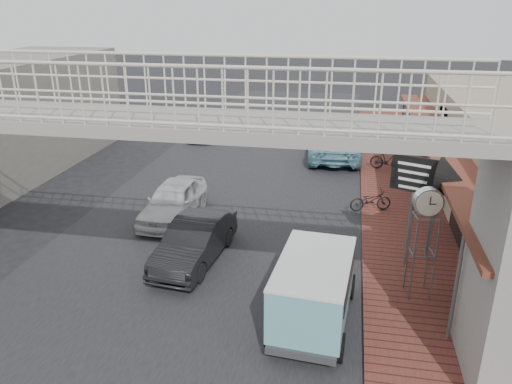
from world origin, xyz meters
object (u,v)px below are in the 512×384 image
at_px(white_hatchback, 174,201).
at_px(arrow_sign, 447,182).
at_px(motorcycle_near, 370,200).
at_px(street_clock, 427,207).
at_px(angkot_far, 208,127).
at_px(angkot_van, 315,282).
at_px(motorcycle_far, 387,160).
at_px(dark_sedan, 195,241).
at_px(angkot_curb, 334,143).

xyz_separation_m(white_hatchback, arrow_sign, (8.68, -2.47, 2.18)).
distance_m(motorcycle_near, street_clock, 6.01).
bearing_deg(motorcycle_near, angkot_far, 24.35).
xyz_separation_m(angkot_far, angkot_van, (7.46, -16.81, 0.56)).
height_order(motorcycle_near, motorcycle_far, motorcycle_far).
distance_m(dark_sedan, angkot_far, 14.82).
bearing_deg(arrow_sign, white_hatchback, -174.37).
bearing_deg(angkot_far, motorcycle_far, -23.11).
height_order(white_hatchback, angkot_far, white_hatchback).
bearing_deg(arrow_sign, motorcycle_near, 133.35).
height_order(angkot_van, street_clock, street_clock).
xyz_separation_m(motorcycle_near, arrow_sign, (1.71, -4.27, 2.36)).
distance_m(motorcycle_far, arrow_sign, 9.57).
height_order(angkot_curb, street_clock, street_clock).
xyz_separation_m(white_hatchback, dark_sedan, (1.70, -2.92, -0.03)).
relative_size(white_hatchback, angkot_far, 0.99).
relative_size(angkot_far, angkot_van, 1.06).
relative_size(white_hatchback, angkot_curb, 0.74).
xyz_separation_m(angkot_far, motorcycle_near, (8.96, -9.63, -0.08)).
height_order(white_hatchback, motorcycle_near, white_hatchback).
bearing_deg(street_clock, angkot_curb, 93.50).
bearing_deg(angkot_far, arrow_sign, -50.29).
bearing_deg(street_clock, dark_sedan, 163.85).
bearing_deg(street_clock, motorcycle_near, 92.26).
relative_size(dark_sedan, angkot_curb, 0.73).
relative_size(white_hatchback, dark_sedan, 1.01).
distance_m(white_hatchback, dark_sedan, 3.38).
xyz_separation_m(angkot_van, motorcycle_far, (2.37, 12.17, -0.57)).
xyz_separation_m(angkot_van, motorcycle_near, (1.51, 7.18, -0.64)).
bearing_deg(motorcycle_far, angkot_curb, 72.14).
distance_m(angkot_van, motorcycle_near, 7.37).
distance_m(white_hatchback, motorcycle_near, 7.20).
relative_size(angkot_van, motorcycle_far, 2.39).
relative_size(angkot_curb, motorcycle_near, 3.49).
distance_m(angkot_curb, angkot_far, 7.82).
xyz_separation_m(white_hatchback, street_clock, (8.05, -3.73, 1.91)).
bearing_deg(white_hatchback, angkot_far, 100.89).
relative_size(white_hatchback, street_clock, 1.33).
distance_m(angkot_far, arrow_sign, 17.67).
xyz_separation_m(motorcycle_far, street_clock, (0.22, -10.52, 2.01)).
relative_size(angkot_curb, street_clock, 1.80).
height_order(street_clock, arrow_sign, arrow_sign).
bearing_deg(arrow_sign, angkot_curb, 128.19).
relative_size(dark_sedan, motorcycle_far, 2.48).
xyz_separation_m(white_hatchback, motorcycle_near, (6.97, 1.80, -0.17)).
bearing_deg(white_hatchback, street_clock, -23.89).
distance_m(angkot_curb, motorcycle_far, 3.16).
distance_m(white_hatchback, angkot_van, 7.68).
height_order(white_hatchback, dark_sedan, white_hatchback).
bearing_deg(dark_sedan, white_hatchback, 125.67).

